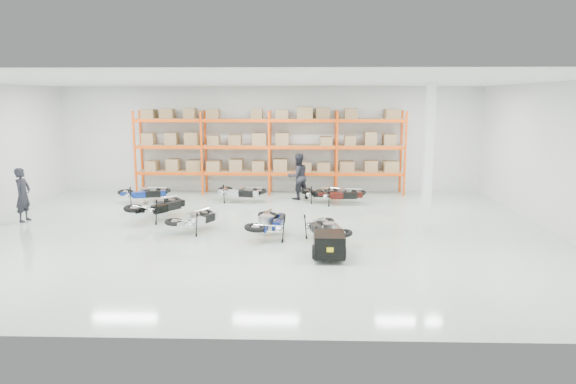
{
  "coord_description": "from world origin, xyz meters",
  "views": [
    {
      "loc": [
        1.4,
        -15.08,
        4.05
      ],
      "look_at": [
        0.94,
        0.84,
        1.1
      ],
      "focal_mm": 32.0,
      "sensor_mm": 36.0,
      "label": 1
    }
  ],
  "objects_px": {
    "moto_back_c": "(323,190)",
    "moto_back_a": "(144,190)",
    "trailer": "(329,245)",
    "moto_back_b": "(240,189)",
    "person_left": "(23,195)",
    "moto_blue_centre": "(270,218)",
    "moto_back_d": "(341,191)",
    "moto_silver_left": "(195,215)",
    "moto_touring_right": "(326,225)",
    "moto_black_far_left": "(158,202)",
    "person_back": "(298,176)"
  },
  "relations": [
    {
      "from": "moto_back_d",
      "to": "person_back",
      "type": "height_order",
      "value": "person_back"
    },
    {
      "from": "person_left",
      "to": "moto_back_d",
      "type": "bearing_deg",
      "value": -70.93
    },
    {
      "from": "moto_silver_left",
      "to": "moto_back_d",
      "type": "bearing_deg",
      "value": -109.27
    },
    {
      "from": "moto_blue_centre",
      "to": "moto_touring_right",
      "type": "height_order",
      "value": "moto_blue_centre"
    },
    {
      "from": "moto_blue_centre",
      "to": "moto_back_a",
      "type": "bearing_deg",
      "value": -33.68
    },
    {
      "from": "moto_back_d",
      "to": "person_left",
      "type": "distance_m",
      "value": 11.09
    },
    {
      "from": "trailer",
      "to": "moto_back_a",
      "type": "xyz_separation_m",
      "value": [
        -6.8,
        6.83,
        0.13
      ]
    },
    {
      "from": "moto_silver_left",
      "to": "moto_back_a",
      "type": "relative_size",
      "value": 0.97
    },
    {
      "from": "moto_back_c",
      "to": "moto_back_a",
      "type": "bearing_deg",
      "value": 96.49
    },
    {
      "from": "moto_back_c",
      "to": "person_left",
      "type": "xyz_separation_m",
      "value": [
        -10.0,
        -3.46,
        0.4
      ]
    },
    {
      "from": "moto_blue_centre",
      "to": "trailer",
      "type": "relative_size",
      "value": 1.15
    },
    {
      "from": "moto_black_far_left",
      "to": "trailer",
      "type": "xyz_separation_m",
      "value": [
        5.5,
        -4.17,
        -0.2
      ]
    },
    {
      "from": "person_left",
      "to": "moto_blue_centre",
      "type": "bearing_deg",
      "value": -98.83
    },
    {
      "from": "moto_touring_right",
      "to": "moto_back_d",
      "type": "xyz_separation_m",
      "value": [
        0.78,
        5.26,
        0.01
      ]
    },
    {
      "from": "moto_touring_right",
      "to": "moto_back_b",
      "type": "relative_size",
      "value": 0.97
    },
    {
      "from": "trailer",
      "to": "moto_back_b",
      "type": "bearing_deg",
      "value": 113.58
    },
    {
      "from": "moto_touring_right",
      "to": "person_left",
      "type": "height_order",
      "value": "person_left"
    },
    {
      "from": "moto_back_d",
      "to": "moto_silver_left",
      "type": "bearing_deg",
      "value": 131.29
    },
    {
      "from": "moto_back_c",
      "to": "person_left",
      "type": "height_order",
      "value": "person_left"
    },
    {
      "from": "moto_touring_right",
      "to": "moto_back_d",
      "type": "bearing_deg",
      "value": 64.11
    },
    {
      "from": "moto_back_a",
      "to": "moto_back_b",
      "type": "xyz_separation_m",
      "value": [
        3.68,
        0.34,
        0.0
      ]
    },
    {
      "from": "moto_back_c",
      "to": "moto_blue_centre",
      "type": "bearing_deg",
      "value": 164.06
    },
    {
      "from": "moto_blue_centre",
      "to": "person_left",
      "type": "bearing_deg",
      "value": -3.02
    },
    {
      "from": "moto_back_d",
      "to": "moto_back_a",
      "type": "bearing_deg",
      "value": 89.89
    },
    {
      "from": "moto_back_a",
      "to": "moto_back_d",
      "type": "height_order",
      "value": "moto_back_a"
    },
    {
      "from": "moto_silver_left",
      "to": "moto_touring_right",
      "type": "distance_m",
      "value": 4.09
    },
    {
      "from": "moto_blue_centre",
      "to": "person_back",
      "type": "xyz_separation_m",
      "value": [
        0.77,
        5.78,
        0.35
      ]
    },
    {
      "from": "moto_back_d",
      "to": "moto_back_c",
      "type": "bearing_deg",
      "value": 56.86
    },
    {
      "from": "moto_silver_left",
      "to": "moto_black_far_left",
      "type": "relative_size",
      "value": 0.86
    },
    {
      "from": "moto_silver_left",
      "to": "moto_touring_right",
      "type": "bearing_deg",
      "value": -165.8
    },
    {
      "from": "person_back",
      "to": "trailer",
      "type": "bearing_deg",
      "value": 67.21
    },
    {
      "from": "moto_back_a",
      "to": "person_left",
      "type": "relative_size",
      "value": 0.96
    },
    {
      "from": "trailer",
      "to": "moto_black_far_left",
      "type": "bearing_deg",
      "value": 142.9
    },
    {
      "from": "moto_blue_centre",
      "to": "moto_back_b",
      "type": "xyz_separation_m",
      "value": [
        -1.49,
        5.1,
        -0.04
      ]
    },
    {
      "from": "moto_silver_left",
      "to": "person_left",
      "type": "height_order",
      "value": "person_left"
    },
    {
      "from": "moto_silver_left",
      "to": "moto_back_c",
      "type": "xyz_separation_m",
      "value": [
        4.08,
        4.63,
        -0.02
      ]
    },
    {
      "from": "moto_back_d",
      "to": "person_left",
      "type": "relative_size",
      "value": 0.96
    },
    {
      "from": "moto_back_a",
      "to": "moto_back_d",
      "type": "xyz_separation_m",
      "value": [
        7.58,
        0.03,
        -0.0
      ]
    },
    {
      "from": "moto_back_d",
      "to": "moto_black_far_left",
      "type": "bearing_deg",
      "value": 112.78
    },
    {
      "from": "moto_blue_centre",
      "to": "moto_silver_left",
      "type": "height_order",
      "value": "moto_blue_centre"
    },
    {
      "from": "moto_silver_left",
      "to": "moto_back_c",
      "type": "distance_m",
      "value": 6.17
    },
    {
      "from": "moto_silver_left",
      "to": "moto_back_b",
      "type": "bearing_deg",
      "value": -71.31
    },
    {
      "from": "moto_blue_centre",
      "to": "trailer",
      "type": "bearing_deg",
      "value": 137.25
    },
    {
      "from": "moto_back_b",
      "to": "person_left",
      "type": "relative_size",
      "value": 0.97
    },
    {
      "from": "moto_black_far_left",
      "to": "moto_touring_right",
      "type": "distance_m",
      "value": 6.08
    },
    {
      "from": "person_left",
      "to": "moto_back_c",
      "type": "bearing_deg",
      "value": -67.76
    },
    {
      "from": "moto_black_far_left",
      "to": "moto_back_b",
      "type": "relative_size",
      "value": 1.12
    },
    {
      "from": "moto_blue_centre",
      "to": "moto_touring_right",
      "type": "distance_m",
      "value": 1.7
    },
    {
      "from": "moto_silver_left",
      "to": "trailer",
      "type": "height_order",
      "value": "moto_silver_left"
    },
    {
      "from": "moto_back_b",
      "to": "moto_back_d",
      "type": "height_order",
      "value": "moto_back_b"
    }
  ]
}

